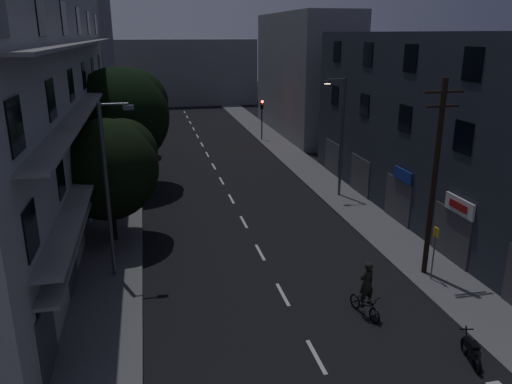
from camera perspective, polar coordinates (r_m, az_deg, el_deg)
name	(u,v)px	position (r m, az deg, el deg)	size (l,w,h in m)	color
ground	(221,179)	(39.15, -4.06, 1.48)	(160.00, 160.00, 0.00)	black
sidewalk_left	(122,184)	(38.83, -15.08, 0.88)	(3.00, 90.00, 0.15)	#565659
sidewalk_right	(312,173)	(40.82, 6.41, 2.20)	(3.00, 90.00, 0.15)	#565659
lane_markings	(210,160)	(45.13, -5.23, 3.65)	(0.15, 60.50, 0.01)	beige
building_left	(25,106)	(31.20, -24.91, 8.87)	(7.00, 36.00, 14.00)	#A6A6A1
building_right	(446,129)	(31.86, 20.91, 6.76)	(6.19, 28.00, 11.00)	#282D37
building_far_left	(82,60)	(60.66, -19.25, 14.02)	(6.00, 20.00, 16.00)	slate
building_far_right	(304,75)	(57.08, 5.50, 13.20)	(6.00, 20.00, 13.00)	slate
building_far_end	(178,72)	(82.60, -8.86, 13.41)	(24.00, 8.00, 10.00)	slate
tree_near	(108,165)	(27.32, -16.55, 2.92)	(5.37, 5.37, 6.62)	black
tree_mid	(120,113)	(36.78, -15.26, 8.67)	(6.99, 6.99, 8.60)	black
tree_far	(123,110)	(46.93, -14.95, 9.01)	(5.35, 5.35, 6.61)	black
traffic_signal_far_right	(262,111)	(52.75, 0.69, 9.19)	(0.28, 0.37, 4.10)	black
traffic_signal_far_left	(137,112)	(53.65, -13.49, 8.86)	(0.28, 0.37, 4.10)	black
street_lamp_left_near	(109,183)	(22.98, -16.45, 1.01)	(1.51, 0.25, 8.00)	#5A5B61
street_lamp_right	(341,132)	(34.18, 9.64, 6.81)	(1.51, 0.25, 8.00)	#525359
street_lamp_left_far	(127,113)	(42.90, -14.48, 8.69)	(1.51, 0.25, 8.00)	slate
utility_pole	(435,176)	(23.51, 19.74, 1.74)	(1.80, 0.24, 9.00)	black
bus_stop_sign	(435,244)	(23.90, 19.75, -5.59)	(0.06, 0.35, 2.52)	#595B60
motorcycle	(471,351)	(19.57, 23.39, -16.36)	(0.60, 1.67, 1.08)	black
cyclist	(366,298)	(20.90, 12.41, -11.71)	(1.11, 1.97, 2.37)	black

